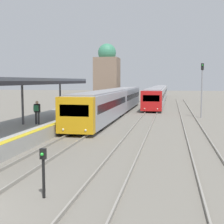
{
  "coord_description": "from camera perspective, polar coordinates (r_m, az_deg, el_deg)",
  "views": [
    {
      "loc": [
        6.53,
        -7.65,
        3.95
      ],
      "look_at": [
        2.09,
        15.77,
        1.56
      ],
      "focal_mm": 50.0,
      "sensor_mm": 36.0,
      "label": 1
    }
  ],
  "objects": [
    {
      "name": "distant_domed_building",
      "position": [
        55.53,
        -0.91,
        6.74
      ],
      "size": [
        4.13,
        4.13,
        10.46
      ],
      "color": "#89705B",
      "rests_on": "ground_plane"
    },
    {
      "name": "platform_canopy",
      "position": [
        22.77,
        -16.05,
        5.66
      ],
      "size": [
        4.0,
        19.02,
        3.27
      ],
      "color": "#4C515B",
      "rests_on": "station_platform"
    },
    {
      "name": "train_near",
      "position": [
        36.67,
        0.45,
        2.12
      ],
      "size": [
        2.71,
        31.11,
        2.95
      ],
      "color": "gold",
      "rests_on": "ground_plane"
    },
    {
      "name": "signal_post_near",
      "position": [
        10.84,
        -12.45,
        -9.84
      ],
      "size": [
        0.2,
        0.22,
        1.7
      ],
      "color": "black",
      "rests_on": "ground_plane"
    },
    {
      "name": "person_on_platform",
      "position": [
        22.7,
        -13.56,
        0.27
      ],
      "size": [
        0.4,
        0.4,
        1.66
      ],
      "color": "#2D2D33",
      "rests_on": "station_platform"
    },
    {
      "name": "train_far",
      "position": [
        60.86,
        8.52,
        3.44
      ],
      "size": [
        2.6,
        45.83,
        2.84
      ],
      "color": "red",
      "rests_on": "ground_plane"
    },
    {
      "name": "signal_mast_far",
      "position": [
        34.54,
        16.12,
        4.9
      ],
      "size": [
        0.28,
        0.29,
        5.79
      ],
      "color": "gray",
      "rests_on": "ground_plane"
    }
  ]
}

